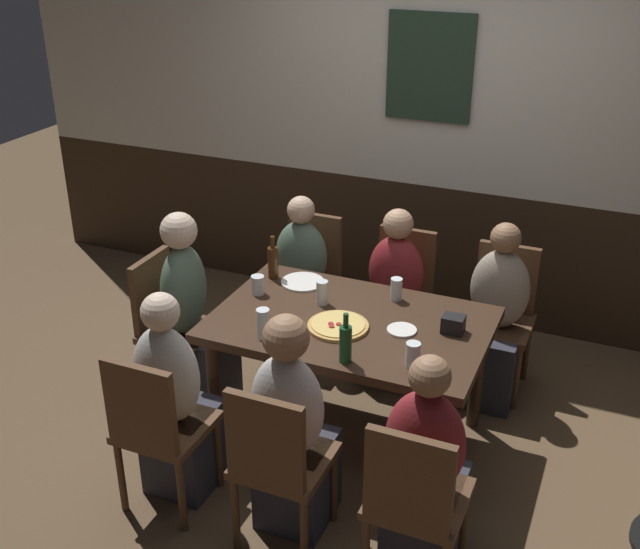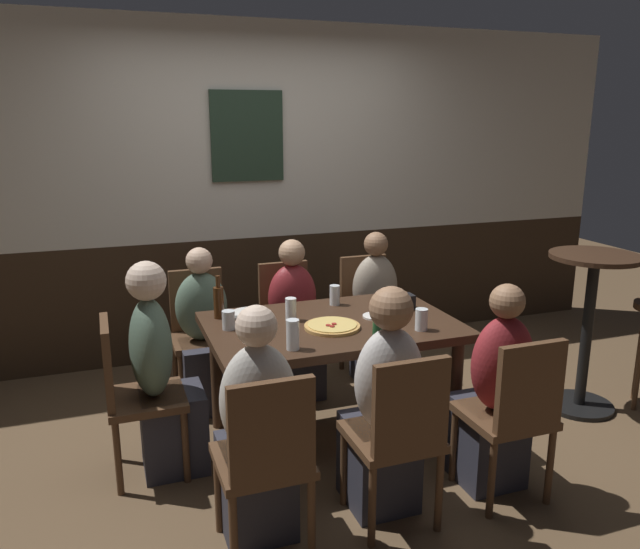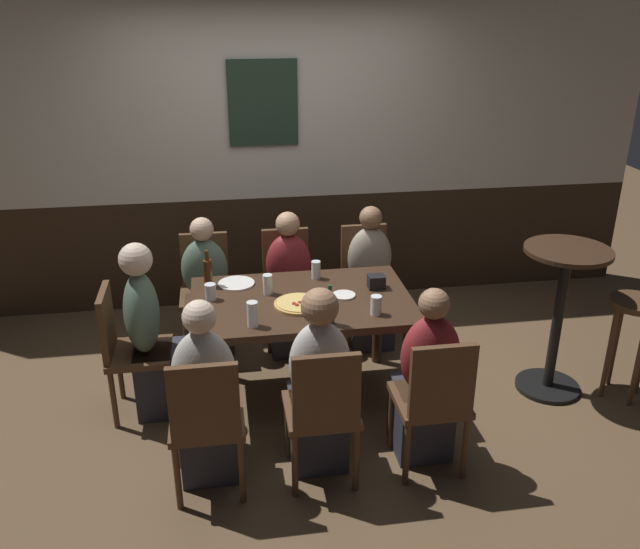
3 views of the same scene
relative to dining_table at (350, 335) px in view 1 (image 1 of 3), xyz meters
The scene contains 28 objects.
ground_plane 0.65m from the dining_table, ahead, with size 12.00×12.00×0.00m, color brown.
wall_back 1.77m from the dining_table, 90.02° to the left, with size 6.40×0.13×2.60m.
dining_table is the anchor object (origin of this frame).
chair_right_far 1.09m from the dining_table, 54.50° to the left, with size 0.40×0.40×0.88m.
chair_mid_near 0.89m from the dining_table, 90.00° to the right, with size 0.40×0.40×0.88m.
chair_mid_far 0.89m from the dining_table, 90.00° to the left, with size 0.40×0.40×0.88m.
chair_right_near 1.09m from the dining_table, 54.50° to the right, with size 0.40×0.40×0.88m.
chair_left_far 1.09m from the dining_table, 125.50° to the left, with size 0.40×0.40×0.88m.
chair_head_west 1.14m from the dining_table, behind, with size 0.40×0.40×0.88m.
chair_left_near 1.09m from the dining_table, 125.50° to the right, with size 0.40×0.40×0.88m.
person_right_far 0.97m from the dining_table, 48.72° to the left, with size 0.34×0.37×1.10m.
person_mid_near 0.73m from the dining_table, 90.00° to the right, with size 0.34×0.37×1.15m.
person_mid_far 0.74m from the dining_table, 90.00° to the left, with size 0.34×0.37×1.09m.
person_right_near 0.97m from the dining_table, 48.73° to the right, with size 0.34×0.37×1.11m.
person_left_far 0.97m from the dining_table, 131.32° to the left, with size 0.34×0.37×1.07m.
person_head_west 0.98m from the dining_table, behind, with size 0.37×0.34×1.18m.
person_left_near 0.97m from the dining_table, 131.23° to the right, with size 0.34×0.37×1.13m.
pizza 0.14m from the dining_table, 107.99° to the right, with size 0.31×0.31×0.03m.
pint_glass_amber 0.60m from the dining_table, behind, with size 0.07×0.07×0.11m.
pint_glass_pale 0.28m from the dining_table, 151.34° to the left, with size 0.06×0.06×0.13m.
tumbler_short 0.50m from the dining_table, 135.30° to the right, with size 0.07×0.07×0.16m.
beer_glass_half 0.38m from the dining_table, 65.82° to the left, with size 0.06×0.06×0.13m.
highball_clear 0.53m from the dining_table, 34.46° to the right, with size 0.07×0.07×0.12m.
beer_bottle_green 0.44m from the dining_table, 72.32° to the right, with size 0.06×0.06×0.26m.
beer_bottle_brown 0.69m from the dining_table, 153.18° to the left, with size 0.06×0.06×0.26m.
plate_white_large 0.51m from the dining_table, 143.63° to the left, with size 0.25×0.25×0.01m, color white.
plate_white_small 0.29m from the dining_table, ahead, with size 0.15×0.15×0.01m, color white.
condiment_caddy 0.54m from the dining_table, 10.26° to the left, with size 0.11×0.09×0.09m, color black.
Camera 1 is at (1.24, -3.29, 2.71)m, focal length 43.61 mm.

